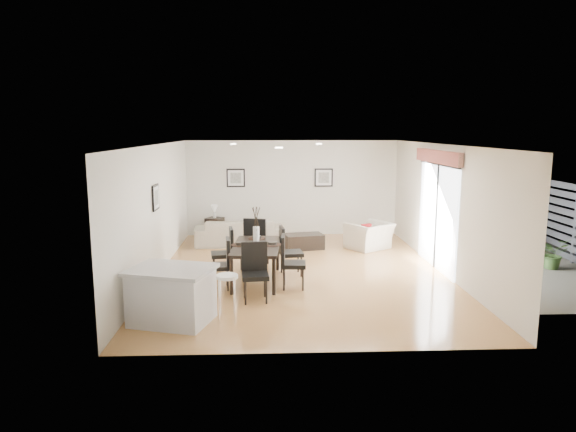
{
  "coord_description": "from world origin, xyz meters",
  "views": [
    {
      "loc": [
        -0.73,
        -10.56,
        3.0
      ],
      "look_at": [
        -0.27,
        0.4,
        1.15
      ],
      "focal_mm": 32.0,
      "sensor_mm": 36.0,
      "label": 1
    }
  ],
  "objects_px": {
    "coffee_table": "(304,241)",
    "bar_stool": "(227,281)",
    "dining_chair_efar": "(287,248)",
    "dining_chair_foot": "(256,240)",
    "armchair": "(369,236)",
    "dining_chair_wnear": "(223,261)",
    "side_table": "(215,228)",
    "dining_chair_wfar": "(226,249)",
    "dining_chair_head": "(255,268)",
    "kitchen_island": "(172,295)",
    "sofa": "(240,232)",
    "dining_chair_enear": "(289,259)"
  },
  "relations": [
    {
      "from": "coffee_table",
      "to": "bar_stool",
      "type": "bearing_deg",
      "value": -119.24
    },
    {
      "from": "dining_chair_wfar",
      "to": "dining_chair_foot",
      "type": "distance_m",
      "value": 0.89
    },
    {
      "from": "side_table",
      "to": "bar_stool",
      "type": "relative_size",
      "value": 0.74
    },
    {
      "from": "sofa",
      "to": "dining_chair_wnear",
      "type": "bearing_deg",
      "value": 83.23
    },
    {
      "from": "sofa",
      "to": "dining_chair_wfar",
      "type": "bearing_deg",
      "value": 82.69
    },
    {
      "from": "armchair",
      "to": "dining_chair_foot",
      "type": "bearing_deg",
      "value": -4.43
    },
    {
      "from": "dining_chair_wfar",
      "to": "dining_chair_head",
      "type": "distance_m",
      "value": 1.69
    },
    {
      "from": "dining_chair_wnear",
      "to": "dining_chair_wfar",
      "type": "distance_m",
      "value": 0.9
    },
    {
      "from": "dining_chair_foot",
      "to": "coffee_table",
      "type": "bearing_deg",
      "value": -110.97
    },
    {
      "from": "dining_chair_wnear",
      "to": "coffee_table",
      "type": "distance_m",
      "value": 3.73
    },
    {
      "from": "sofa",
      "to": "dining_chair_wfar",
      "type": "distance_m",
      "value": 2.93
    },
    {
      "from": "dining_chair_efar",
      "to": "dining_chair_foot",
      "type": "xyz_separation_m",
      "value": [
        -0.65,
        0.66,
        0.05
      ]
    },
    {
      "from": "dining_chair_wfar",
      "to": "bar_stool",
      "type": "xyz_separation_m",
      "value": [
        0.21,
        -2.6,
        0.09
      ]
    },
    {
      "from": "dining_chair_head",
      "to": "dining_chair_foot",
      "type": "distance_m",
      "value": 2.21
    },
    {
      "from": "dining_chair_enear",
      "to": "armchair",
      "type": "bearing_deg",
      "value": -30.72
    },
    {
      "from": "sofa",
      "to": "side_table",
      "type": "height_order",
      "value": "sofa"
    },
    {
      "from": "armchair",
      "to": "bar_stool",
      "type": "xyz_separation_m",
      "value": [
        -3.23,
        -4.89,
        0.32
      ]
    },
    {
      "from": "dining_chair_efar",
      "to": "side_table",
      "type": "distance_m",
      "value": 4.33
    },
    {
      "from": "armchair",
      "to": "dining_chair_wnear",
      "type": "distance_m",
      "value": 4.7
    },
    {
      "from": "dining_chair_wfar",
      "to": "bar_stool",
      "type": "bearing_deg",
      "value": -3.56
    },
    {
      "from": "sofa",
      "to": "bar_stool",
      "type": "height_order",
      "value": "bar_stool"
    },
    {
      "from": "bar_stool",
      "to": "dining_chair_enear",
      "type": "bearing_deg",
      "value": 58.33
    },
    {
      "from": "dining_chair_wnear",
      "to": "coffee_table",
      "type": "height_order",
      "value": "dining_chair_wnear"
    },
    {
      "from": "side_table",
      "to": "armchair",
      "type": "bearing_deg",
      "value": -21.25
    },
    {
      "from": "dining_chair_wfar",
      "to": "dining_chair_head",
      "type": "relative_size",
      "value": 0.97
    },
    {
      "from": "dining_chair_wnear",
      "to": "coffee_table",
      "type": "xyz_separation_m",
      "value": [
        1.79,
        3.25,
        -0.36
      ]
    },
    {
      "from": "sofa",
      "to": "dining_chair_efar",
      "type": "xyz_separation_m",
      "value": [
        1.14,
        -2.94,
        0.23
      ]
    },
    {
      "from": "dining_chair_head",
      "to": "dining_chair_efar",
      "type": "bearing_deg",
      "value": 62.69
    },
    {
      "from": "dining_chair_foot",
      "to": "dining_chair_enear",
      "type": "bearing_deg",
      "value": 126.51
    },
    {
      "from": "coffee_table",
      "to": "bar_stool",
      "type": "xyz_separation_m",
      "value": [
        -1.57,
        -4.95,
        0.46
      ]
    },
    {
      "from": "dining_chair_enear",
      "to": "dining_chair_foot",
      "type": "xyz_separation_m",
      "value": [
        -0.65,
        1.54,
        0.04
      ]
    },
    {
      "from": "dining_chair_efar",
      "to": "side_table",
      "type": "height_order",
      "value": "dining_chair_efar"
    },
    {
      "from": "dining_chair_efar",
      "to": "kitchen_island",
      "type": "bearing_deg",
      "value": 136.65
    },
    {
      "from": "sofa",
      "to": "dining_chair_efar",
      "type": "height_order",
      "value": "dining_chair_efar"
    },
    {
      "from": "dining_chair_wnear",
      "to": "side_table",
      "type": "distance_m",
      "value": 4.81
    },
    {
      "from": "dining_chair_foot",
      "to": "coffee_table",
      "type": "distance_m",
      "value": 2.12
    },
    {
      "from": "dining_chair_foot",
      "to": "bar_stool",
      "type": "relative_size",
      "value": 1.46
    },
    {
      "from": "sofa",
      "to": "kitchen_island",
      "type": "height_order",
      "value": "kitchen_island"
    },
    {
      "from": "dining_chair_efar",
      "to": "bar_stool",
      "type": "height_order",
      "value": "dining_chair_efar"
    },
    {
      "from": "dining_chair_efar",
      "to": "coffee_table",
      "type": "xyz_separation_m",
      "value": [
        0.53,
        2.37,
        -0.38
      ]
    },
    {
      "from": "side_table",
      "to": "sofa",
      "type": "bearing_deg",
      "value": -51.99
    },
    {
      "from": "kitchen_island",
      "to": "dining_chair_head",
      "type": "bearing_deg",
      "value": 55.27
    },
    {
      "from": "armchair",
      "to": "side_table",
      "type": "bearing_deg",
      "value": -55.81
    },
    {
      "from": "armchair",
      "to": "dining_chair_wnear",
      "type": "bearing_deg",
      "value": 8.19
    },
    {
      "from": "dining_chair_head",
      "to": "sofa",
      "type": "bearing_deg",
      "value": 91.48
    },
    {
      "from": "dining_chair_efar",
      "to": "bar_stool",
      "type": "distance_m",
      "value": 2.78
    },
    {
      "from": "dining_chair_head",
      "to": "kitchen_island",
      "type": "bearing_deg",
      "value": -145.98
    },
    {
      "from": "dining_chair_wfar",
      "to": "coffee_table",
      "type": "bearing_deg",
      "value": 134.47
    },
    {
      "from": "sofa",
      "to": "coffee_table",
      "type": "distance_m",
      "value": 1.76
    },
    {
      "from": "dining_chair_efar",
      "to": "coffee_table",
      "type": "relative_size",
      "value": 1.08
    }
  ]
}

